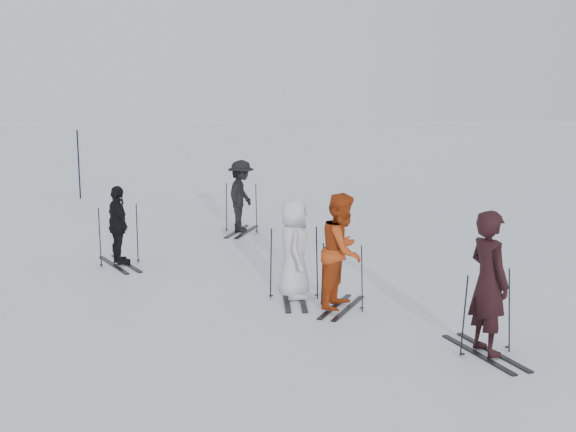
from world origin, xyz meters
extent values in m
plane|color=silver|center=(0.00, 0.00, 0.00)|extent=(120.00, 120.00, 0.00)
imported|color=black|center=(1.61, -4.67, 0.99)|extent=(0.59, 0.79, 1.98)
imported|color=#A93B13|center=(0.24, -2.25, 0.95)|extent=(1.12, 1.17, 1.91)
imported|color=silver|center=(-0.42, -1.53, 0.86)|extent=(0.67, 0.92, 1.72)
imported|color=black|center=(-3.45, 1.54, 0.81)|extent=(0.69, 1.03, 1.62)
imported|color=black|center=(-0.50, 4.44, 0.90)|extent=(1.12, 1.34, 1.81)
cylinder|color=black|center=(-4.94, 11.10, 1.13)|extent=(0.06, 0.06, 2.26)
camera|label=1|loc=(-2.97, -13.39, 3.62)|focal=45.00mm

